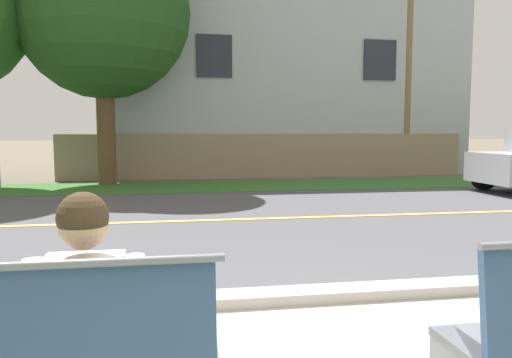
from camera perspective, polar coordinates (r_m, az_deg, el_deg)
The scene contains 8 objects.
ground_plane at distance 10.00m, azimuth -4.94°, elevation -3.19°, with size 140.00×140.00×0.00m, color #665B4C.
curb_edge at distance 4.52m, azimuth 1.07°, elevation -13.32°, with size 44.00×0.30×0.11m, color #ADA89E.
street_asphalt at distance 8.53m, azimuth -4.12°, elevation -4.68°, with size 52.00×8.00×0.01m, color #515156.
road_centre_line at distance 8.53m, azimuth -4.12°, elevation -4.65°, with size 48.00×0.14×0.01m, color #E0CC4C.
far_verge_grass at distance 13.63m, azimuth -6.20°, elevation -0.84°, with size 48.00×2.80×0.02m, color #38702D.
seated_person_white at distance 2.53m, azimuth -18.35°, elevation -14.21°, with size 0.52×0.68×1.25m.
garden_wall at distance 16.10m, azimuth 1.45°, elevation 2.64°, with size 13.00×0.36×1.40m, color gray.
house_across_street at distance 19.55m, azimuth 2.52°, elevation 12.23°, with size 12.97×6.91×7.50m.
Camera 1 is at (-0.79, -1.85, 1.52)m, focal length 35.29 mm.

